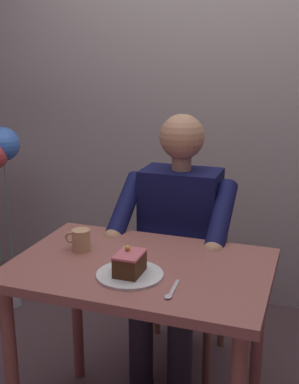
{
  "coord_description": "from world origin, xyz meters",
  "views": [
    {
      "loc": [
        -0.59,
        1.58,
        1.51
      ],
      "look_at": [
        0.0,
        -0.1,
        1.01
      ],
      "focal_mm": 46.05,
      "sensor_mm": 36.0,
      "label": 1
    }
  ],
  "objects_px": {
    "chair": "(185,261)",
    "coffee_cup": "(81,240)",
    "dessert_spoon": "(171,292)",
    "dining_table": "(141,291)",
    "seated_person": "(176,245)",
    "cake_slice": "(129,263)"
  },
  "relations": [
    {
      "from": "chair",
      "to": "coffee_cup",
      "type": "distance_m",
      "value": 0.72
    },
    {
      "from": "chair",
      "to": "dessert_spoon",
      "type": "relative_size",
      "value": 6.36
    },
    {
      "from": "coffee_cup",
      "to": "dessert_spoon",
      "type": "height_order",
      "value": "coffee_cup"
    },
    {
      "from": "dining_table",
      "to": "dessert_spoon",
      "type": "relative_size",
      "value": 6.65
    },
    {
      "from": "dining_table",
      "to": "seated_person",
      "type": "bearing_deg",
      "value": -90.0
    },
    {
      "from": "chair",
      "to": "coffee_cup",
      "type": "xyz_separation_m",
      "value": [
        0.27,
        0.59,
        0.3
      ]
    },
    {
      "from": "dining_table",
      "to": "seated_person",
      "type": "height_order",
      "value": "seated_person"
    },
    {
      "from": "cake_slice",
      "to": "dining_table",
      "type": "bearing_deg",
      "value": -90.6
    },
    {
      "from": "coffee_cup",
      "to": "cake_slice",
      "type": "bearing_deg",
      "value": 149.92
    },
    {
      "from": "cake_slice",
      "to": "coffee_cup",
      "type": "height_order",
      "value": "cake_slice"
    },
    {
      "from": "chair",
      "to": "dining_table",
      "type": "bearing_deg",
      "value": 90.0
    },
    {
      "from": "coffee_cup",
      "to": "dessert_spoon",
      "type": "distance_m",
      "value": 0.5
    },
    {
      "from": "seated_person",
      "to": "coffee_cup",
      "type": "bearing_deg",
      "value": 57.34
    },
    {
      "from": "dessert_spoon",
      "to": "chair",
      "type": "bearing_deg",
      "value": -78.04
    },
    {
      "from": "dessert_spoon",
      "to": "dining_table",
      "type": "bearing_deg",
      "value": -46.8
    },
    {
      "from": "seated_person",
      "to": "cake_slice",
      "type": "relative_size",
      "value": 10.41
    },
    {
      "from": "chair",
      "to": "cake_slice",
      "type": "xyz_separation_m",
      "value": [
        0.0,
        0.75,
        0.3
      ]
    },
    {
      "from": "dining_table",
      "to": "coffee_cup",
      "type": "xyz_separation_m",
      "value": [
        0.27,
        -0.05,
        0.16
      ]
    },
    {
      "from": "dining_table",
      "to": "chair",
      "type": "bearing_deg",
      "value": -90.0
    },
    {
      "from": "dining_table",
      "to": "seated_person",
      "type": "distance_m",
      "value": 0.46
    },
    {
      "from": "chair",
      "to": "seated_person",
      "type": "relative_size",
      "value": 0.73
    },
    {
      "from": "dining_table",
      "to": "cake_slice",
      "type": "relative_size",
      "value": 7.92
    }
  ]
}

